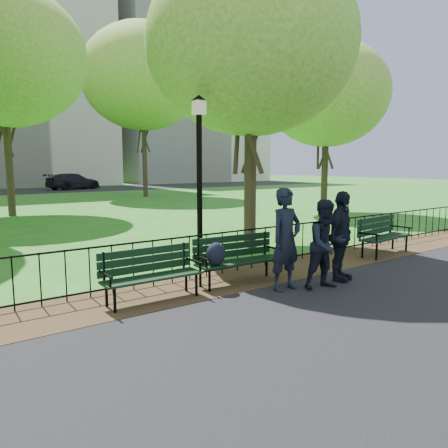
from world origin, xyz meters
TOP-DOWN VIEW (x-y plane):
  - ground at (0.00, 0.00)m, footprint 120.00×120.00m
  - dirt_strip at (0.00, 1.50)m, footprint 60.00×1.60m
  - iron_fence at (0.00, 2.00)m, footprint 24.06×0.06m
  - apartment_east at (26.00, 48.00)m, footprint 20.00×15.00m
  - park_bench_main at (-1.01, 1.23)m, footprint 1.80×0.71m
  - park_bench_left_a at (-2.63, 1.28)m, footprint 1.71×0.55m
  - park_bench_right_a at (3.84, 1.21)m, footprint 1.88×0.78m
  - lamppost at (-0.36, 3.21)m, footprint 0.34×0.34m
  - tree_near_e at (1.84, 4.04)m, footprint 5.57×5.57m
  - tree_mid_e at (10.22, 8.62)m, footprint 5.66×5.66m
  - tree_far_c at (-1.95, 16.12)m, footprint 7.11×7.11m
  - tree_far_e at (8.07, 23.05)m, footprint 8.47×8.47m
  - person_left at (-0.35, 0.39)m, footprint 0.69×0.47m
  - person_mid at (0.30, 0.00)m, footprint 0.87×0.59m
  - person_right at (0.95, 0.20)m, footprint 1.12×0.75m
  - sedan_dark at (6.82, 35.10)m, footprint 5.36×3.41m

SIDE VIEW (x-z plane):
  - ground at x=0.00m, z-range 0.00..0.00m
  - dirt_strip at x=0.00m, z-range 0.01..0.02m
  - iron_fence at x=0.00m, z-range 0.00..1.00m
  - park_bench_left_a at x=-2.63m, z-range 0.07..1.04m
  - park_bench_right_a at x=3.84m, z-range 0.08..1.11m
  - park_bench_main at x=-1.01m, z-range 0.11..1.11m
  - sedan_dark at x=6.82m, z-range 0.01..1.46m
  - person_mid at x=0.30m, z-range 0.01..1.66m
  - person_right at x=0.95m, z-range 0.01..1.78m
  - person_left at x=-0.35m, z-range 0.01..1.87m
  - lamppost at x=-0.36m, z-range 0.17..3.99m
  - tree_near_e at x=1.84m, z-range 1.51..9.28m
  - tree_mid_e at x=10.22m, z-range 1.53..9.42m
  - tree_far_c at x=-1.95m, z-range 1.93..11.84m
  - tree_far_e at x=8.07m, z-range 2.30..14.10m
  - apartment_east at x=26.00m, z-range 0.00..24.00m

